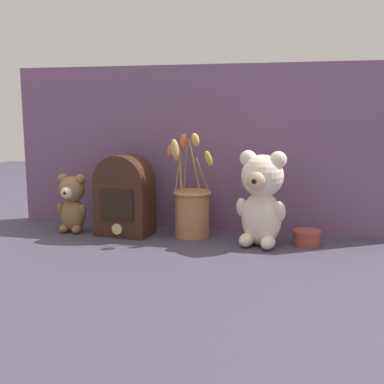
% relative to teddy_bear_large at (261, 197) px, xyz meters
% --- Properties ---
extents(ground_plane, '(4.00, 4.00, 0.00)m').
position_rel_teddy_bear_large_xyz_m(ground_plane, '(-0.22, -0.00, -0.15)').
color(ground_plane, '#3D3847').
extents(backdrop_wall, '(1.35, 0.02, 0.56)m').
position_rel_teddy_bear_large_xyz_m(backdrop_wall, '(-0.22, 0.17, 0.13)').
color(backdrop_wall, '#704C70').
rests_on(backdrop_wall, ground).
extents(teddy_bear_large, '(0.16, 0.15, 0.29)m').
position_rel_teddy_bear_large_xyz_m(teddy_bear_large, '(0.00, 0.00, 0.00)').
color(teddy_bear_large, beige).
rests_on(teddy_bear_large, ground).
extents(teddy_bear_medium, '(0.10, 0.10, 0.20)m').
position_rel_teddy_bear_large_xyz_m(teddy_bear_medium, '(-0.63, 0.02, -0.05)').
color(teddy_bear_medium, olive).
rests_on(teddy_bear_medium, ground).
extents(flower_vase, '(0.17, 0.13, 0.34)m').
position_rel_teddy_bear_large_xyz_m(flower_vase, '(-0.23, 0.06, -0.05)').
color(flower_vase, '#AD7047').
rests_on(flower_vase, ground).
extents(vintage_radio, '(0.19, 0.13, 0.27)m').
position_rel_teddy_bear_large_xyz_m(vintage_radio, '(-0.45, 0.03, -0.02)').
color(vintage_radio, '#381E14').
rests_on(vintage_radio, ground).
extents(decorative_tin_tall, '(0.08, 0.08, 0.05)m').
position_rel_teddy_bear_large_xyz_m(decorative_tin_tall, '(0.14, 0.04, -0.13)').
color(decorative_tin_tall, '#993D33').
rests_on(decorative_tin_tall, ground).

